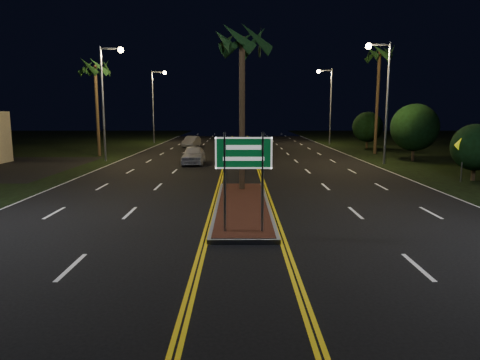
{
  "coord_description": "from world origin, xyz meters",
  "views": [
    {
      "loc": [
        -0.14,
        -10.59,
        3.99
      ],
      "look_at": [
        -0.12,
        2.42,
        1.9
      ],
      "focal_mm": 32.0,
      "sensor_mm": 36.0,
      "label": 1
    }
  ],
  "objects_px": {
    "median_island": "(243,205)",
    "highway_sign": "(244,162)",
    "shrub_mid": "(415,127)",
    "car_near": "(193,153)",
    "palm_left_far": "(95,68)",
    "shrub_far": "(368,127)",
    "shrub_near": "(475,147)",
    "streetlight_left_mid": "(107,90)",
    "streetlight_right_far": "(328,98)",
    "streetlight_left_far": "(156,98)",
    "warning_sign": "(463,151)",
    "palm_median": "(242,42)",
    "streetlight_right_mid": "(383,89)",
    "palm_right_far": "(380,55)",
    "car_far": "(192,141)"
  },
  "relations": [
    {
      "from": "median_island",
      "to": "highway_sign",
      "type": "bearing_deg",
      "value": -90.0
    },
    {
      "from": "shrub_mid",
      "to": "car_near",
      "type": "relative_size",
      "value": 0.94
    },
    {
      "from": "highway_sign",
      "to": "palm_left_far",
      "type": "distance_m",
      "value": 28.77
    },
    {
      "from": "shrub_far",
      "to": "shrub_near",
      "type": "bearing_deg",
      "value": -90.78
    },
    {
      "from": "streetlight_left_mid",
      "to": "car_near",
      "type": "height_order",
      "value": "streetlight_left_mid"
    },
    {
      "from": "streetlight_right_far",
      "to": "shrub_far",
      "type": "relative_size",
      "value": 2.27
    },
    {
      "from": "streetlight_left_far",
      "to": "warning_sign",
      "type": "xyz_separation_m",
      "value": [
        23.17,
        -30.48,
        -3.9
      ]
    },
    {
      "from": "streetlight_left_mid",
      "to": "warning_sign",
      "type": "height_order",
      "value": "streetlight_left_mid"
    },
    {
      "from": "shrub_near",
      "to": "palm_median",
      "type": "bearing_deg",
      "value": -165.47
    },
    {
      "from": "highway_sign",
      "to": "streetlight_right_mid",
      "type": "xyz_separation_m",
      "value": [
        10.61,
        19.2,
        3.25
      ]
    },
    {
      "from": "palm_median",
      "to": "palm_right_far",
      "type": "distance_m",
      "value": 23.4
    },
    {
      "from": "shrub_near",
      "to": "highway_sign",
      "type": "bearing_deg",
      "value": -140.31
    },
    {
      "from": "palm_right_far",
      "to": "car_near",
      "type": "bearing_deg",
      "value": -154.38
    },
    {
      "from": "car_near",
      "to": "highway_sign",
      "type": "bearing_deg",
      "value": -79.96
    },
    {
      "from": "palm_median",
      "to": "shrub_mid",
      "type": "relative_size",
      "value": 1.8
    },
    {
      "from": "palm_right_far",
      "to": "shrub_mid",
      "type": "relative_size",
      "value": 2.23
    },
    {
      "from": "streetlight_left_far",
      "to": "streetlight_right_mid",
      "type": "xyz_separation_m",
      "value": [
        21.23,
        -22.0,
        0.0
      ]
    },
    {
      "from": "shrub_near",
      "to": "car_far",
      "type": "xyz_separation_m",
      "value": [
        -19.04,
        23.97,
        -1.23
      ]
    },
    {
      "from": "palm_left_far",
      "to": "shrub_near",
      "type": "height_order",
      "value": "palm_left_far"
    },
    {
      "from": "streetlight_right_mid",
      "to": "shrub_near",
      "type": "distance_m",
      "value": 9.28
    },
    {
      "from": "palm_median",
      "to": "palm_left_far",
      "type": "distance_m",
      "value": 21.69
    },
    {
      "from": "streetlight_left_far",
      "to": "car_far",
      "type": "xyz_separation_m",
      "value": [
        5.07,
        -6.03,
        -4.94
      ]
    },
    {
      "from": "highway_sign",
      "to": "car_near",
      "type": "bearing_deg",
      "value": 100.7
    },
    {
      "from": "palm_median",
      "to": "streetlight_left_mid",
      "type": "bearing_deg",
      "value": 128.17
    },
    {
      "from": "streetlight_right_mid",
      "to": "palm_left_far",
      "type": "xyz_separation_m",
      "value": [
        -23.41,
        6.0,
        2.09
      ]
    },
    {
      "from": "streetlight_left_mid",
      "to": "car_near",
      "type": "relative_size",
      "value": 1.83
    },
    {
      "from": "highway_sign",
      "to": "streetlight_left_mid",
      "type": "distance_m",
      "value": 23.93
    },
    {
      "from": "highway_sign",
      "to": "palm_left_far",
      "type": "bearing_deg",
      "value": 116.92
    },
    {
      "from": "streetlight_left_far",
      "to": "palm_left_far",
      "type": "bearing_deg",
      "value": -97.78
    },
    {
      "from": "streetlight_left_far",
      "to": "car_near",
      "type": "bearing_deg",
      "value": -72.35
    },
    {
      "from": "highway_sign",
      "to": "palm_right_far",
      "type": "distance_m",
      "value": 30.81
    },
    {
      "from": "palm_left_far",
      "to": "car_far",
      "type": "distance_m",
      "value": 14.19
    },
    {
      "from": "highway_sign",
      "to": "streetlight_left_mid",
      "type": "height_order",
      "value": "streetlight_left_mid"
    },
    {
      "from": "streetlight_left_mid",
      "to": "shrub_near",
      "type": "relative_size",
      "value": 2.73
    },
    {
      "from": "streetlight_left_mid",
      "to": "streetlight_right_mid",
      "type": "height_order",
      "value": "same"
    },
    {
      "from": "shrub_near",
      "to": "shrub_far",
      "type": "height_order",
      "value": "shrub_far"
    },
    {
      "from": "palm_right_far",
      "to": "car_far",
      "type": "distance_m",
      "value": 21.7
    },
    {
      "from": "streetlight_right_far",
      "to": "palm_right_far",
      "type": "xyz_separation_m",
      "value": [
        2.19,
        -12.0,
        3.49
      ]
    },
    {
      "from": "highway_sign",
      "to": "palm_left_far",
      "type": "relative_size",
      "value": 0.36
    },
    {
      "from": "streetlight_left_mid",
      "to": "car_far",
      "type": "xyz_separation_m",
      "value": [
        5.07,
        13.97,
        -4.94
      ]
    },
    {
      "from": "streetlight_right_mid",
      "to": "shrub_far",
      "type": "xyz_separation_m",
      "value": [
        3.19,
        14.0,
        -3.32
      ]
    },
    {
      "from": "streetlight_left_mid",
      "to": "streetlight_right_mid",
      "type": "distance_m",
      "value": 21.32
    },
    {
      "from": "car_near",
      "to": "car_far",
      "type": "xyz_separation_m",
      "value": [
        -1.89,
        15.85,
        -0.1
      ]
    },
    {
      "from": "shrub_far",
      "to": "car_far",
      "type": "xyz_separation_m",
      "value": [
        -19.34,
        1.97,
        -1.62
      ]
    },
    {
      "from": "palm_right_far",
      "to": "highway_sign",
      "type": "bearing_deg",
      "value": -115.2
    },
    {
      "from": "streetlight_left_far",
      "to": "shrub_mid",
      "type": "xyz_separation_m",
      "value": [
        24.61,
        -20.0,
        -2.93
      ]
    },
    {
      "from": "streetlight_left_mid",
      "to": "streetlight_left_far",
      "type": "relative_size",
      "value": 1.0
    },
    {
      "from": "streetlight_left_far",
      "to": "palm_median",
      "type": "distance_m",
      "value": 35.18
    },
    {
      "from": "palm_right_far",
      "to": "shrub_near",
      "type": "relative_size",
      "value": 3.12
    },
    {
      "from": "median_island",
      "to": "streetlight_left_far",
      "type": "xyz_separation_m",
      "value": [
        -10.61,
        37.0,
        5.57
      ]
    }
  ]
}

